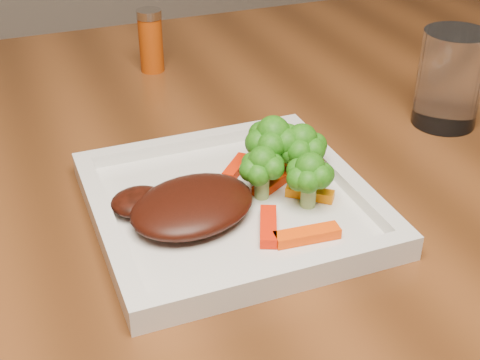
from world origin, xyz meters
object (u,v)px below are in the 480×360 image
object	(u,v)px
drinking_glass	(450,79)
dining_table	(204,357)
spice_shaker	(151,41)
steak	(192,206)
plate	(231,208)

from	to	relation	value
drinking_glass	dining_table	bearing A→B (deg)	166.40
dining_table	spice_shaker	xyz separation A→B (m)	(0.01, 0.23, 0.42)
dining_table	steak	world-z (taller)	steak
plate	spice_shaker	size ratio (longest dim) A/B	2.93
spice_shaker	drinking_glass	xyz separation A→B (m)	(0.30, -0.30, 0.01)
dining_table	spice_shaker	distance (m)	0.48
dining_table	plate	world-z (taller)	plate
steak	drinking_glass	distance (m)	0.38
dining_table	drinking_glass	bearing A→B (deg)	-13.60
steak	spice_shaker	xyz separation A→B (m)	(0.07, 0.41, 0.02)
plate	steak	size ratio (longest dim) A/B	2.12
steak	drinking_glass	xyz separation A→B (m)	(0.37, 0.10, 0.03)
steak	plate	bearing A→B (deg)	15.08
plate	drinking_glass	bearing A→B (deg)	15.84
plate	steak	xyz separation A→B (m)	(-0.04, -0.01, 0.02)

